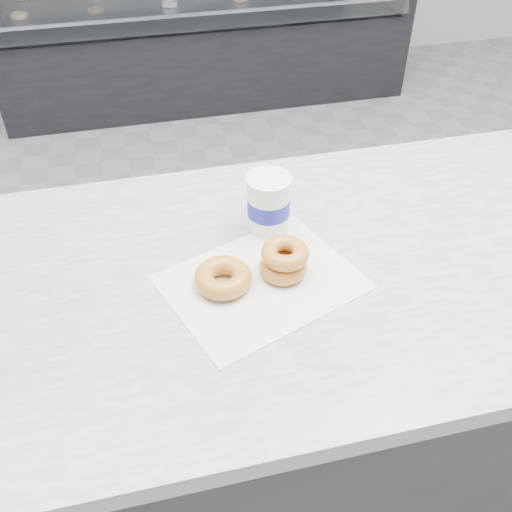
# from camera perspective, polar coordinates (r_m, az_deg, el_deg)

# --- Properties ---
(ground) EXTENTS (5.00, 5.00, 0.00)m
(ground) POSITION_cam_1_polar(r_m,az_deg,el_deg) (2.19, 4.41, -7.21)
(ground) COLOR gray
(ground) RESTS_ON ground
(counter) EXTENTS (3.06, 0.76, 0.90)m
(counter) POSITION_cam_1_polar(r_m,az_deg,el_deg) (1.50, 12.09, -12.32)
(counter) COLOR #333335
(counter) RESTS_ON ground
(display_case) EXTENTS (2.40, 0.74, 1.25)m
(display_case) POSITION_cam_1_polar(r_m,az_deg,el_deg) (3.71, -5.46, 23.09)
(display_case) COLOR black
(display_case) RESTS_ON ground
(wax_paper) EXTENTS (0.41, 0.36, 0.00)m
(wax_paper) POSITION_cam_1_polar(r_m,az_deg,el_deg) (1.06, 0.59, -2.63)
(wax_paper) COLOR silver
(wax_paper) RESTS_ON counter
(donut_single) EXTENTS (0.13, 0.13, 0.04)m
(donut_single) POSITION_cam_1_polar(r_m,az_deg,el_deg) (1.04, -3.32, -2.18)
(donut_single) COLOR gold
(donut_single) RESTS_ON wax_paper
(donut_stack) EXTENTS (0.13, 0.13, 0.06)m
(donut_stack) POSITION_cam_1_polar(r_m,az_deg,el_deg) (1.06, 2.81, -0.42)
(donut_stack) COLOR gold
(donut_stack) RESTS_ON wax_paper
(coffee_cup) EXTENTS (0.11, 0.11, 0.12)m
(coffee_cup) POSITION_cam_1_polar(r_m,az_deg,el_deg) (1.15, 1.26, 5.33)
(coffee_cup) COLOR white
(coffee_cup) RESTS_ON counter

